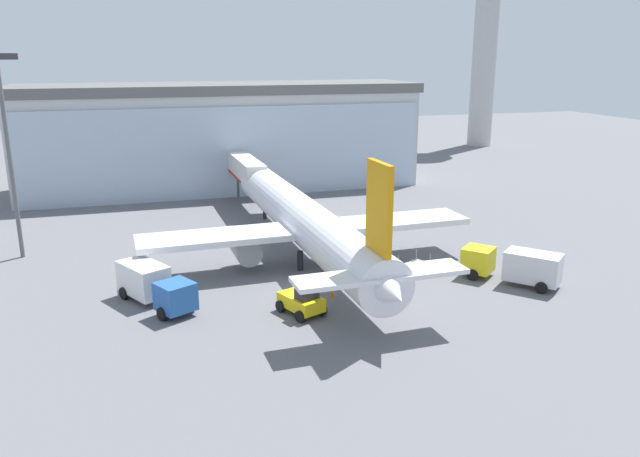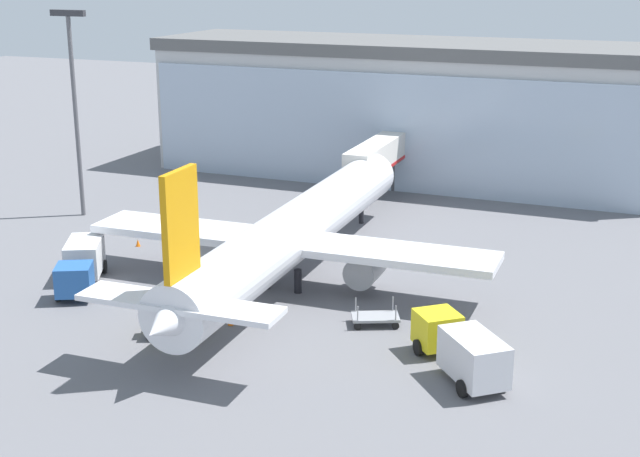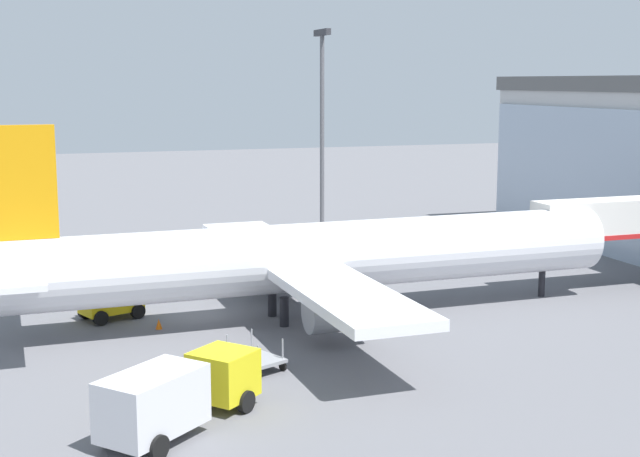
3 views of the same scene
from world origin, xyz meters
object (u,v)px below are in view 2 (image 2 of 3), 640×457
at_px(pushback_tug, 168,316).
at_px(safety_cone_nose, 231,321).
at_px(apron_light_mast, 74,95).
at_px(airplane, 294,232).
at_px(catering_truck, 81,264).
at_px(safety_cone_wingtip, 138,243).
at_px(jet_bridge, 379,156).
at_px(fuel_truck, 461,348).
at_px(baggage_cart, 375,317).

bearing_deg(pushback_tug, safety_cone_nose, -73.76).
bearing_deg(apron_light_mast, pushback_tug, -43.94).
height_order(pushback_tug, safety_cone_nose, pushback_tug).
xyz_separation_m(airplane, catering_truck, (-12.82, -6.02, -1.94)).
distance_m(airplane, safety_cone_wingtip, 14.60).
bearing_deg(airplane, apron_light_mast, 69.03).
distance_m(jet_bridge, airplane, 21.60).
height_order(jet_bridge, airplane, airplane).
bearing_deg(airplane, safety_cone_nose, 175.83).
bearing_deg(jet_bridge, airplane, -177.81).
distance_m(jet_bridge, fuel_truck, 34.91).
xyz_separation_m(apron_light_mast, catering_truck, (10.39, -14.36, -8.78)).
bearing_deg(catering_truck, safety_cone_nose, 51.42).
xyz_separation_m(baggage_cart, safety_cone_wingtip, (-21.60, 7.89, -0.23)).
distance_m(apron_light_mast, fuel_truck, 42.18).
xyz_separation_m(apron_light_mast, pushback_tug, (19.86, -19.13, -9.27)).
distance_m(baggage_cart, pushback_tug, 12.22).
relative_size(catering_truck, fuel_truck, 1.07).
relative_size(catering_truck, pushback_tug, 2.06).
relative_size(jet_bridge, pushback_tug, 3.65).
bearing_deg(pushback_tug, baggage_cart, -85.13).
relative_size(apron_light_mast, catering_truck, 2.28).
height_order(airplane, baggage_cart, airplane).
bearing_deg(safety_cone_nose, pushback_tug, -142.11).
distance_m(catering_truck, baggage_cart, 20.42).
relative_size(baggage_cart, safety_cone_nose, 5.84).
distance_m(apron_light_mast, pushback_tug, 29.09).
xyz_separation_m(safety_cone_nose, safety_cone_wingtip, (-13.59, 11.07, 0.00)).
bearing_deg(safety_cone_nose, safety_cone_wingtip, 140.83).
bearing_deg(pushback_tug, jet_bridge, -25.70).
bearing_deg(safety_cone_nose, jet_bridge, 91.19).
distance_m(apron_light_mast, safety_cone_nose, 30.04).
bearing_deg(fuel_truck, pushback_tug, 52.54).
bearing_deg(catering_truck, safety_cone_wingtip, 160.89).
height_order(apron_light_mast, fuel_truck, apron_light_mast).
relative_size(apron_light_mast, fuel_truck, 2.44).
relative_size(fuel_truck, pushback_tug, 1.92).
height_order(airplane, safety_cone_nose, airplane).
bearing_deg(catering_truck, baggage_cart, 64.76).
relative_size(apron_light_mast, safety_cone_nose, 31.05).
relative_size(pushback_tug, safety_cone_wingtip, 6.62).
bearing_deg(fuel_truck, airplane, 13.87).
relative_size(jet_bridge, airplane, 0.35).
xyz_separation_m(jet_bridge, baggage_cart, (8.63, -26.89, -3.79)).
bearing_deg(airplane, pushback_tug, 161.52).
relative_size(airplane, safety_cone_nose, 68.71).
distance_m(fuel_truck, safety_cone_nose, 14.33).
distance_m(jet_bridge, safety_cone_nose, 30.35).
height_order(airplane, pushback_tug, airplane).
distance_m(airplane, safety_cone_nose, 9.09).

